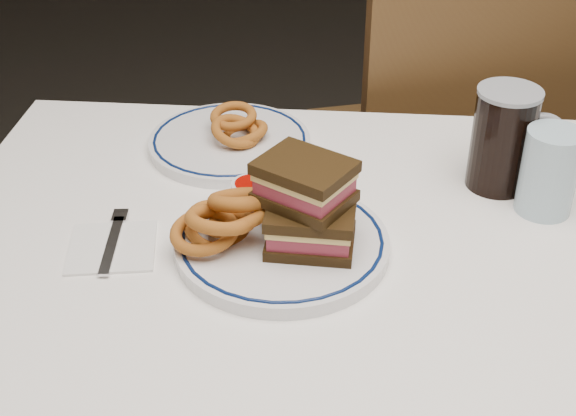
# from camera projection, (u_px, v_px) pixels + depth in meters

# --- Properties ---
(dining_table) EXTENTS (1.27, 0.87, 0.75)m
(dining_table) POSITION_uv_depth(u_px,v_px,m) (376.00, 315.00, 1.14)
(dining_table) COLOR white
(dining_table) RESTS_ON floor
(chair_far) EXTENTS (0.58, 0.58, 1.01)m
(chair_far) POSITION_uv_depth(u_px,v_px,m) (443.00, 140.00, 1.77)
(chair_far) COLOR #472B16
(chair_far) RESTS_ON floor
(main_plate) EXTENTS (0.29, 0.29, 0.02)m
(main_plate) POSITION_uv_depth(u_px,v_px,m) (282.00, 243.00, 1.08)
(main_plate) COLOR white
(main_plate) RESTS_ON dining_table
(reuben_sandwich) EXTENTS (0.15, 0.14, 0.12)m
(reuben_sandwich) POSITION_uv_depth(u_px,v_px,m) (308.00, 205.00, 1.04)
(reuben_sandwich) COLOR black
(reuben_sandwich) RESTS_ON main_plate
(onion_rings_main) EXTENTS (0.15, 0.13, 0.10)m
(onion_rings_main) POSITION_uv_depth(u_px,v_px,m) (226.00, 217.00, 1.07)
(onion_rings_main) COLOR brown
(onion_rings_main) RESTS_ON main_plate
(ketchup_ramekin) EXTENTS (0.06, 0.06, 0.03)m
(ketchup_ramekin) POSITION_uv_depth(u_px,v_px,m) (252.00, 192.00, 1.14)
(ketchup_ramekin) COLOR silver
(ketchup_ramekin) RESTS_ON main_plate
(beer_mug) EXTENTS (0.14, 0.10, 0.16)m
(beer_mug) POSITION_uv_depth(u_px,v_px,m) (505.00, 138.00, 1.19)
(beer_mug) COLOR black
(beer_mug) RESTS_ON dining_table
(water_glass) EXTENTS (0.08, 0.08, 0.13)m
(water_glass) POSITION_uv_depth(u_px,v_px,m) (549.00, 172.00, 1.14)
(water_glass) COLOR #A5C4D5
(water_glass) RESTS_ON dining_table
(far_plate) EXTENTS (0.27, 0.27, 0.02)m
(far_plate) POSITION_uv_depth(u_px,v_px,m) (230.00, 142.00, 1.32)
(far_plate) COLOR white
(far_plate) RESTS_ON dining_table
(onion_rings_far) EXTENTS (0.10, 0.12, 0.06)m
(onion_rings_far) POSITION_uv_depth(u_px,v_px,m) (238.00, 127.00, 1.32)
(onion_rings_far) COLOR brown
(onion_rings_far) RESTS_ON far_plate
(napkin_fork) EXTENTS (0.13, 0.16, 0.01)m
(napkin_fork) POSITION_uv_depth(u_px,v_px,m) (112.00, 246.00, 1.09)
(napkin_fork) COLOR white
(napkin_fork) RESTS_ON dining_table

